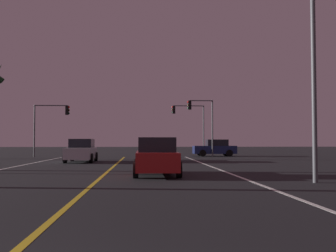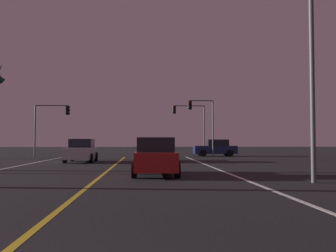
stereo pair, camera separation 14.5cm
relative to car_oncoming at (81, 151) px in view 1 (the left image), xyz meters
name	(u,v)px [view 1 (the left image)]	position (x,y,z in m)	size (l,w,h in m)	color
lane_edge_right	(237,176)	(8.64, -11.74, -0.82)	(0.16, 40.52, 0.01)	silver
lane_center_divider	(102,177)	(2.73, -11.74, -0.82)	(0.16, 40.52, 0.01)	gold
car_oncoming	(81,151)	(0.00, 0.00, 0.00)	(2.02, 4.30, 1.70)	black
car_crossing_side	(215,148)	(11.86, 10.10, 0.00)	(4.30, 2.02, 1.70)	black
car_ahead_far	(154,151)	(5.33, 0.40, 0.00)	(2.02, 4.30, 1.70)	black
car_lead_same_lane	(156,157)	(5.11, -11.18, 0.00)	(2.02, 4.30, 1.70)	black
traffic_light_near_right	(201,115)	(10.24, 9.01, 3.31)	(2.59, 0.36, 5.61)	#4C4C51
traffic_light_near_left	(52,118)	(-4.27, 9.01, 2.96)	(3.42, 0.36, 5.04)	#4C4C51
traffic_light_far_right	(188,118)	(9.67, 14.51, 3.36)	(3.71, 0.36, 5.60)	#4C4C51
street_lamp_right_near	(302,37)	(10.45, -14.61, 4.63)	(2.06, 0.44, 8.70)	#4C4C51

